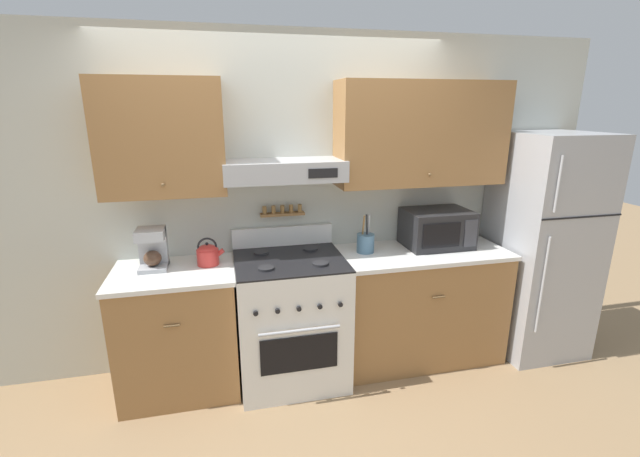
# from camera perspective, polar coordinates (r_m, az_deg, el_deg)

# --- Properties ---
(ground_plane) EXTENTS (16.00, 16.00, 0.00)m
(ground_plane) POSITION_cam_1_polar(r_m,az_deg,el_deg) (3.31, -2.91, -21.49)
(ground_plane) COLOR #937551
(wall_back) EXTENTS (5.20, 0.46, 2.55)m
(wall_back) POSITION_cam_1_polar(r_m,az_deg,el_deg) (3.27, -3.20, 6.21)
(wall_back) COLOR silver
(wall_back) RESTS_ON ground_plane
(counter_left) EXTENTS (0.83, 0.63, 0.92)m
(counter_left) POSITION_cam_1_polar(r_m,az_deg,el_deg) (3.32, -18.31, -12.75)
(counter_left) COLOR olive
(counter_left) RESTS_ON ground_plane
(counter_right) EXTENTS (1.33, 0.63, 0.92)m
(counter_right) POSITION_cam_1_polar(r_m,az_deg,el_deg) (3.62, 12.94, -9.76)
(counter_right) COLOR olive
(counter_right) RESTS_ON ground_plane
(stove_range) EXTENTS (0.78, 0.72, 1.11)m
(stove_range) POSITION_cam_1_polar(r_m,az_deg,el_deg) (3.28, -3.91, -11.87)
(stove_range) COLOR white
(stove_range) RESTS_ON ground_plane
(refrigerator) EXTENTS (0.69, 0.73, 1.82)m
(refrigerator) POSITION_cam_1_polar(r_m,az_deg,el_deg) (3.97, 27.39, -1.96)
(refrigerator) COLOR #ADAFB5
(refrigerator) RESTS_ON ground_plane
(tea_kettle) EXTENTS (0.20, 0.15, 0.20)m
(tea_kettle) POSITION_cam_1_polar(r_m,az_deg,el_deg) (3.14, -14.72, -3.31)
(tea_kettle) COLOR red
(tea_kettle) RESTS_ON counter_left
(coffee_maker) EXTENTS (0.19, 0.21, 0.29)m
(coffee_maker) POSITION_cam_1_polar(r_m,az_deg,el_deg) (3.18, -21.44, -2.45)
(coffee_maker) COLOR #ADAFB5
(coffee_maker) RESTS_ON counter_left
(microwave) EXTENTS (0.51, 0.39, 0.30)m
(microwave) POSITION_cam_1_polar(r_m,az_deg,el_deg) (3.55, 15.31, 0.04)
(microwave) COLOR #232326
(microwave) RESTS_ON counter_right
(utensil_crock) EXTENTS (0.13, 0.13, 0.30)m
(utensil_crock) POSITION_cam_1_polar(r_m,az_deg,el_deg) (3.31, 6.09, -1.87)
(utensil_crock) COLOR slate
(utensil_crock) RESTS_ON counter_right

